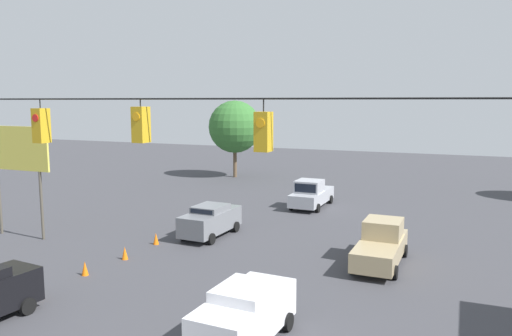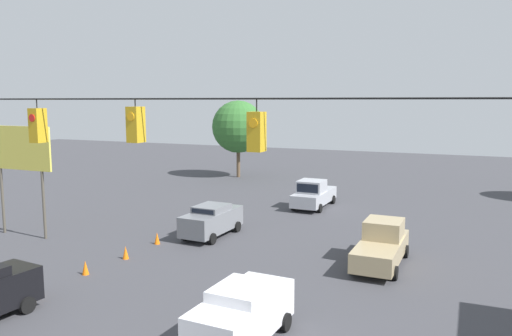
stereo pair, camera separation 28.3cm
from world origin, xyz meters
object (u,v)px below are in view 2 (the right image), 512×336
(traffic_cone_third, at_px, (126,253))
(roadside_billboard, at_px, (20,155))
(overhead_signal_span, at_px, (87,193))
(traffic_cone_fifth, at_px, (184,227))
(traffic_cone_second, at_px, (85,268))
(pickup_truck_tan_oncoming_far, at_px, (382,245))
(sedan_white_crossing_near, at_px, (242,314))
(tree_horizon_left, at_px, (238,127))
(sedan_grey_withflow_far, at_px, (212,220))
(traffic_cone_nearest, at_px, (35,290))
(traffic_cone_fourth, at_px, (157,238))
(pickup_truck_silver_withflow_deep, at_px, (313,194))

(traffic_cone_third, relative_size, roadside_billboard, 0.10)
(overhead_signal_span, bearing_deg, traffic_cone_fifth, -66.47)
(roadside_billboard, bearing_deg, traffic_cone_second, 154.74)
(overhead_signal_span, xyz_separation_m, pickup_truck_tan_oncoming_far, (-5.36, -14.11, -4.59))
(sedan_white_crossing_near, bearing_deg, traffic_cone_third, -31.81)
(overhead_signal_span, bearing_deg, tree_horizon_left, -70.28)
(sedan_grey_withflow_far, relative_size, traffic_cone_nearest, 7.05)
(traffic_cone_third, xyz_separation_m, roadside_billboard, (8.32, -1.21, 4.50))
(sedan_white_crossing_near, bearing_deg, tree_horizon_left, -64.33)
(overhead_signal_span, relative_size, traffic_cone_fifth, 34.20)
(traffic_cone_third, height_order, traffic_cone_fourth, same)
(pickup_truck_silver_withflow_deep, bearing_deg, traffic_cone_third, 72.02)
(pickup_truck_tan_oncoming_far, bearing_deg, traffic_cone_second, 29.42)
(traffic_cone_third, distance_m, traffic_cone_fifth, 5.66)
(overhead_signal_span, bearing_deg, traffic_cone_nearest, -31.88)
(overhead_signal_span, distance_m, traffic_cone_third, 12.96)
(pickup_truck_silver_withflow_deep, xyz_separation_m, tree_horizon_left, (11.62, -11.28, 4.28))
(pickup_truck_tan_oncoming_far, bearing_deg, roadside_billboard, 8.65)
(pickup_truck_tan_oncoming_far, relative_size, sedan_grey_withflow_far, 1.18)
(traffic_cone_third, bearing_deg, tree_horizon_left, -76.41)
(overhead_signal_span, height_order, traffic_cone_nearest, overhead_signal_span)
(overhead_signal_span, xyz_separation_m, traffic_cone_fourth, (6.72, -12.66, -5.24))
(pickup_truck_silver_withflow_deep, relative_size, roadside_billboard, 0.83)
(overhead_signal_span, relative_size, sedan_white_crossing_near, 4.86)
(pickup_truck_silver_withflow_deep, bearing_deg, traffic_cone_nearest, 76.24)
(sedan_white_crossing_near, xyz_separation_m, traffic_cone_third, (9.18, -5.69, -0.70))
(sedan_white_crossing_near, distance_m, roadside_billboard, 19.19)
(overhead_signal_span, height_order, traffic_cone_third, overhead_signal_span)
(traffic_cone_nearest, xyz_separation_m, traffic_cone_fourth, (-0.06, -8.44, 0.00))
(overhead_signal_span, height_order, traffic_cone_fifth, overhead_signal_span)
(sedan_grey_withflow_far, height_order, sedan_white_crossing_near, sedan_white_crossing_near)
(traffic_cone_nearest, distance_m, traffic_cone_fifth, 11.25)
(traffic_cone_second, xyz_separation_m, traffic_cone_third, (-0.23, -2.61, 0.00))
(traffic_cone_third, bearing_deg, sedan_white_crossing_near, 148.19)
(traffic_cone_second, xyz_separation_m, tree_horizon_left, (6.29, -29.59, 4.93))
(pickup_truck_silver_withflow_deep, xyz_separation_m, traffic_cone_fifth, (5.17, 10.04, -0.65))
(pickup_truck_tan_oncoming_far, bearing_deg, tree_horizon_left, -50.72)
(sedan_white_crossing_near, bearing_deg, overhead_signal_span, 58.52)
(sedan_grey_withflow_far, xyz_separation_m, sedan_white_crossing_near, (-7.23, 11.24, 0.06))
(traffic_cone_nearest, relative_size, roadside_billboard, 0.10)
(traffic_cone_third, bearing_deg, sedan_grey_withflow_far, -109.35)
(sedan_grey_withflow_far, relative_size, traffic_cone_third, 7.05)
(sedan_grey_withflow_far, distance_m, tree_horizon_left, 23.44)
(sedan_white_crossing_near, distance_m, traffic_cone_fourth, 12.60)
(sedan_white_crossing_near, relative_size, traffic_cone_fourth, 7.03)
(traffic_cone_fifth, bearing_deg, pickup_truck_tan_oncoming_far, 173.61)
(traffic_cone_third, bearing_deg, traffic_cone_second, 84.86)
(traffic_cone_third, bearing_deg, roadside_billboard, -8.24)
(traffic_cone_fourth, distance_m, tree_horizon_left, 25.46)
(tree_horizon_left, bearing_deg, traffic_cone_second, 102.00)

